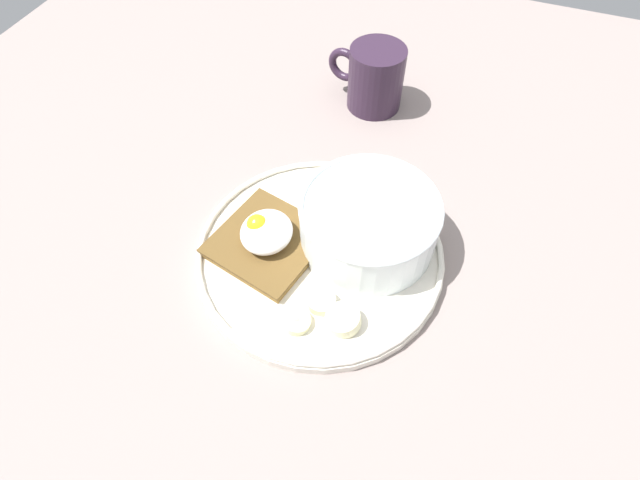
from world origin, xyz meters
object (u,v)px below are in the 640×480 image
(coffee_mug, at_px, (374,77))
(banana_slice_front, at_px, (343,320))
(banana_slice_back, at_px, (297,321))
(poached_egg, at_px, (265,231))
(banana_slice_left, at_px, (321,301))
(oatmeal_bowl, at_px, (369,223))
(toast_slice, at_px, (268,242))

(coffee_mug, bearing_deg, banana_slice_front, 12.54)
(banana_slice_front, relative_size, banana_slice_back, 1.39)
(poached_egg, xyz_separation_m, banana_slice_left, (0.05, 0.08, -0.02))
(banana_slice_back, distance_m, coffee_mug, 0.34)
(oatmeal_bowl, xyz_separation_m, poached_egg, (0.04, -0.09, -0.00))
(oatmeal_bowl, height_order, banana_slice_front, oatmeal_bowl)
(poached_egg, xyz_separation_m, coffee_mug, (-0.27, 0.03, 0.01))
(banana_slice_left, distance_m, banana_slice_back, 0.03)
(banana_slice_back, bearing_deg, poached_egg, -139.27)
(banana_slice_front, bearing_deg, banana_slice_left, -113.40)
(poached_egg, distance_m, banana_slice_left, 0.09)
(toast_slice, xyz_separation_m, banana_slice_back, (0.07, 0.06, -0.00))
(banana_slice_front, bearing_deg, poached_egg, -119.11)
(banana_slice_back, bearing_deg, banana_slice_left, 152.23)
(toast_slice, distance_m, banana_slice_front, 0.12)
(toast_slice, bearing_deg, banana_slice_left, 58.73)
(oatmeal_bowl, relative_size, poached_egg, 2.50)
(banana_slice_back, bearing_deg, coffee_mug, -174.59)
(poached_egg, distance_m, banana_slice_front, 0.12)
(banana_slice_back, xyz_separation_m, coffee_mug, (-0.34, -0.03, 0.03))
(oatmeal_bowl, xyz_separation_m, banana_slice_front, (0.10, 0.01, -0.02))
(banana_slice_left, height_order, banana_slice_back, banana_slice_left)
(poached_egg, bearing_deg, coffee_mug, 173.55)
(banana_slice_front, distance_m, coffee_mug, 0.33)
(oatmeal_bowl, bearing_deg, coffee_mug, -164.28)
(oatmeal_bowl, height_order, poached_egg, oatmeal_bowl)
(toast_slice, bearing_deg, coffee_mug, 173.78)
(banana_slice_front, bearing_deg, banana_slice_back, -68.76)
(toast_slice, relative_size, coffee_mug, 1.18)
(oatmeal_bowl, bearing_deg, toast_slice, -65.54)
(coffee_mug, bearing_deg, banana_slice_left, 8.40)
(toast_slice, distance_m, banana_slice_back, 0.09)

